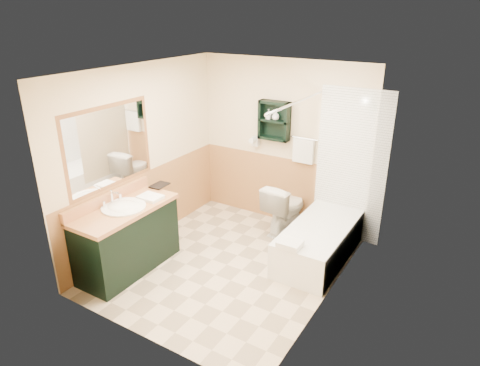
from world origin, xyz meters
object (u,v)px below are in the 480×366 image
toilet (285,208)px  soap_bottle_b (276,116)px  vanity (127,238)px  wall_shelf (274,121)px  hair_dryer (256,141)px  bathtub (319,242)px  soap_bottle_a (269,117)px  vanity_book (153,176)px

toilet → soap_bottle_b: 1.30m
soap_bottle_b → vanity: bearing=-113.8°
wall_shelf → hair_dryer: bearing=175.2°
vanity → bathtub: (1.92, 1.43, -0.18)m
toilet → soap_bottle_a: soap_bottle_a is taller
hair_dryer → vanity: bearing=-105.7°
soap_bottle_a → bathtub: bearing=-30.2°
soap_bottle_a → vanity: bearing=-111.2°
wall_shelf → vanity_book: bearing=-127.6°
vanity_book → wall_shelf: bearing=50.0°
toilet → vanity_book: 1.90m
wall_shelf → vanity: size_ratio=0.42×
vanity_book → bathtub: bearing=16.7°
vanity → bathtub: size_ratio=0.88×
bathtub → soap_bottle_a: 1.88m
wall_shelf → hair_dryer: 0.46m
wall_shelf → soap_bottle_a: 0.10m
vanity_book → soap_bottle_a: size_ratio=1.81×
vanity → soap_bottle_b: soap_bottle_b is taller
toilet → vanity_book: (-1.38, -1.16, 0.59)m
vanity_book → soap_bottle_b: soap_bottle_b is taller
toilet → soap_bottle_b: (-0.30, 0.21, 1.25)m
hair_dryer → toilet: 1.07m
vanity → toilet: 2.23m
toilet → vanity_book: bearing=46.4°
hair_dryer → soap_bottle_b: size_ratio=1.83×
soap_bottle_b → vanity_book: bearing=-128.3°
hair_dryer → soap_bottle_a: soap_bottle_a is taller
soap_bottle_b → soap_bottle_a: bearing=180.0°
vanity → soap_bottle_b: 2.57m
wall_shelf → soap_bottle_b: size_ratio=4.20×
hair_dryer → soap_bottle_b: 0.53m
vanity → bathtub: vanity is taller
bathtub → soap_bottle_a: (-1.11, 0.65, 1.36)m
bathtub → toilet: size_ratio=2.01×
toilet → soap_bottle_b: bearing=-28.6°
vanity → soap_bottle_a: 2.53m
wall_shelf → vanity: (-0.89, -2.09, -1.13)m
hair_dryer → vanity: hair_dryer is taller
bathtub → hair_dryer: bearing=152.9°
hair_dryer → soap_bottle_b: (0.32, -0.03, 0.42)m
wall_shelf → toilet: 1.25m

